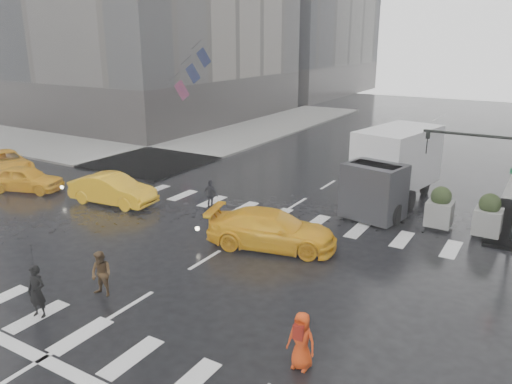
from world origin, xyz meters
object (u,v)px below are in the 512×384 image
Objects in this scene: taxi_front at (26,179)px; taxi_mid at (113,190)px; traffic_signal_pole at (495,166)px; box_truck at (391,166)px; pedestrian_orange at (301,340)px; pedestrian_brown at (101,274)px.

taxi_mid reaches higher than taxi_front.
traffic_signal_pole is 0.63× the size of box_truck.
taxi_mid is at bearing -163.90° from traffic_signal_pole.
box_truck is (-4.94, 2.35, -1.19)m from traffic_signal_pole.
traffic_signal_pole reaches higher than taxi_front.
pedestrian_orange is at bearing -71.00° from box_truck.
pedestrian_orange is at bearing -125.84° from taxi_front.
box_truck is at bearing 96.96° from pedestrian_orange.
box_truck reaches higher than taxi_mid.
box_truck reaches higher than taxi_front.
pedestrian_orange is at bearing -5.43° from pedestrian_brown.
pedestrian_brown is at bearing -142.11° from taxi_mid.
traffic_signal_pole is at bearing 44.09° from pedestrian_brown.
taxi_mid is 0.65× the size of box_truck.
box_truck reaches higher than pedestrian_orange.
taxi_mid is (5.87, 0.91, 0.06)m from taxi_front.
taxi_mid is (-17.17, -4.95, -2.45)m from traffic_signal_pole.
traffic_signal_pole is 15.98m from pedestrian_brown.
traffic_signal_pole is at bearing -14.54° from box_truck.
taxi_mid is at bearing -100.06° from taxi_front.
taxi_mid is (-14.26, 7.06, -0.04)m from pedestrian_orange.
taxi_mid is at bearing 152.58° from pedestrian_orange.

